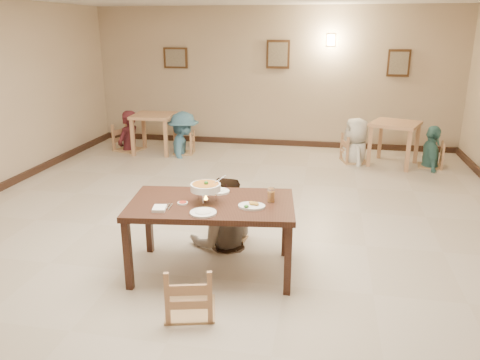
% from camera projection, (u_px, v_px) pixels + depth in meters
% --- Properties ---
extents(floor, '(10.00, 10.00, 0.00)m').
position_uv_depth(floor, '(224.00, 235.00, 6.02)').
color(floor, '#C0B1A0').
rests_on(floor, ground).
extents(wall_back, '(10.00, 0.00, 10.00)m').
position_uv_depth(wall_back, '(273.00, 78.00, 10.23)').
color(wall_back, tan).
rests_on(wall_back, floor).
extents(baseboard_back, '(8.00, 0.06, 0.12)m').
position_uv_depth(baseboard_back, '(272.00, 142.00, 10.65)').
color(baseboard_back, '#311E15').
rests_on(baseboard_back, floor).
extents(picture_a, '(0.55, 0.04, 0.45)m').
position_uv_depth(picture_a, '(176.00, 58.00, 10.45)').
color(picture_a, '#3C2413').
rests_on(picture_a, wall_back).
extents(picture_b, '(0.50, 0.04, 0.60)m').
position_uv_depth(picture_b, '(278.00, 54.00, 10.01)').
color(picture_b, '#3C2413').
rests_on(picture_b, wall_back).
extents(picture_c, '(0.45, 0.04, 0.55)m').
position_uv_depth(picture_c, '(399.00, 63.00, 9.62)').
color(picture_c, '#3C2413').
rests_on(picture_c, wall_back).
extents(wall_sconce, '(0.16, 0.05, 0.22)m').
position_uv_depth(wall_sconce, '(331.00, 40.00, 9.73)').
color(wall_sconce, '#FFD88C').
rests_on(wall_sconce, wall_back).
extents(main_table, '(1.82, 1.17, 0.80)m').
position_uv_depth(main_table, '(212.00, 209.00, 4.91)').
color(main_table, '#3C2017').
rests_on(main_table, floor).
extents(chair_far, '(0.45, 0.45, 0.96)m').
position_uv_depth(chair_far, '(225.00, 206.00, 5.68)').
color(chair_far, tan).
rests_on(chair_far, floor).
extents(chair_near, '(0.46, 0.46, 0.97)m').
position_uv_depth(chair_near, '(189.00, 265.00, 4.25)').
color(chair_near, tan).
rests_on(chair_near, floor).
extents(main_diner, '(0.97, 0.85, 1.71)m').
position_uv_depth(main_diner, '(223.00, 178.00, 5.51)').
color(main_diner, gray).
rests_on(main_diner, floor).
extents(curry_warmer, '(0.35, 0.31, 0.28)m').
position_uv_depth(curry_warmer, '(206.00, 187.00, 4.82)').
color(curry_warmer, silver).
rests_on(curry_warmer, main_table).
extents(rice_plate_far, '(0.31, 0.31, 0.07)m').
position_uv_depth(rice_plate_far, '(216.00, 191.00, 5.17)').
color(rice_plate_far, white).
rests_on(rice_plate_far, main_table).
extents(rice_plate_near, '(0.26, 0.26, 0.06)m').
position_uv_depth(rice_plate_near, '(203.00, 212.00, 4.57)').
color(rice_plate_near, white).
rests_on(rice_plate_near, main_table).
extents(fried_plate, '(0.28, 0.28, 0.06)m').
position_uv_depth(fried_plate, '(251.00, 206.00, 4.73)').
color(fried_plate, white).
rests_on(fried_plate, main_table).
extents(chili_dish, '(0.11, 0.11, 0.02)m').
position_uv_depth(chili_dish, '(183.00, 203.00, 4.83)').
color(chili_dish, white).
rests_on(chili_dish, main_table).
extents(napkin_cutlery, '(0.18, 0.26, 0.03)m').
position_uv_depth(napkin_cutlery, '(160.00, 208.00, 4.67)').
color(napkin_cutlery, white).
rests_on(napkin_cutlery, main_table).
extents(drink_glass, '(0.08, 0.08, 0.15)m').
position_uv_depth(drink_glass, '(271.00, 196.00, 4.87)').
color(drink_glass, white).
rests_on(drink_glass, main_table).
extents(bg_table_left, '(0.86, 0.86, 0.82)m').
position_uv_depth(bg_table_left, '(154.00, 121.00, 9.81)').
color(bg_table_left, tan).
rests_on(bg_table_left, floor).
extents(bg_table_right, '(1.08, 1.08, 0.83)m').
position_uv_depth(bg_table_right, '(395.00, 130.00, 8.91)').
color(bg_table_right, tan).
rests_on(bg_table_right, floor).
extents(bg_chair_ll, '(0.51, 0.51, 1.08)m').
position_uv_depth(bg_chair_ll, '(127.00, 126.00, 10.02)').
color(bg_chair_ll, tan).
rests_on(bg_chair_ll, floor).
extents(bg_chair_lr, '(0.42, 0.42, 0.89)m').
position_uv_depth(bg_chair_lr, '(183.00, 133.00, 9.80)').
color(bg_chair_lr, tan).
rests_on(bg_chair_lr, floor).
extents(bg_chair_rl, '(0.48, 0.48, 1.02)m').
position_uv_depth(bg_chair_rl, '(356.00, 137.00, 9.16)').
color(bg_chair_rl, tan).
rests_on(bg_chair_rl, floor).
extents(bg_chair_rr, '(0.43, 0.43, 0.91)m').
position_uv_depth(bg_chair_rr, '(432.00, 144.00, 8.85)').
color(bg_chair_rr, tan).
rests_on(bg_chair_rr, floor).
extents(bg_diner_a, '(0.54, 0.71, 1.74)m').
position_uv_depth(bg_diner_a, '(126.00, 110.00, 9.92)').
color(bg_diner_a, '#4E1B22').
rests_on(bg_diner_a, floor).
extents(bg_diner_b, '(0.93, 1.28, 1.78)m').
position_uv_depth(bg_diner_b, '(182.00, 112.00, 9.66)').
color(bg_diner_b, teal).
rests_on(bg_diner_b, floor).
extents(bg_diner_c, '(0.72, 0.95, 1.76)m').
position_uv_depth(bg_diner_c, '(358.00, 118.00, 9.05)').
color(bg_diner_c, silver).
rests_on(bg_diner_c, floor).
extents(bg_diner_d, '(0.41, 0.94, 1.59)m').
position_uv_depth(bg_diner_d, '(435.00, 126.00, 8.74)').
color(bg_diner_d, teal).
rests_on(bg_diner_d, floor).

